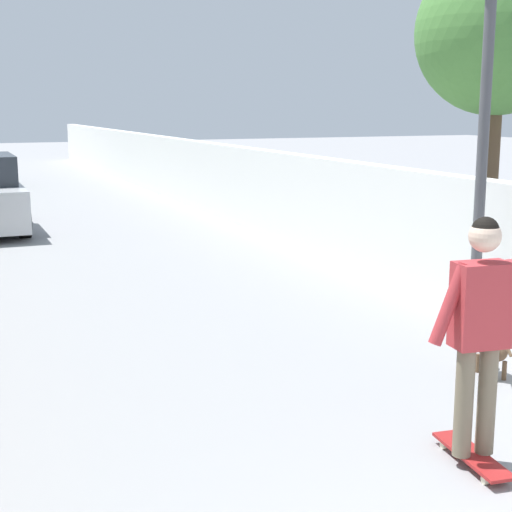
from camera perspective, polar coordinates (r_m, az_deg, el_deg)
The scene contains 7 objects.
ground_plane at distance 15.65m, azimuth -12.07°, elevation 1.63°, with size 80.00×80.00×0.00m, color gray.
fence_right at distance 14.59m, azimuth 1.85°, elevation 4.47°, with size 48.00×0.30×1.65m, color white.
tree_right_near at distance 11.29m, azimuth 17.42°, elevation 15.34°, with size 2.20×2.20×4.59m.
lamp_post at distance 8.67m, azimuth 16.72°, elevation 12.44°, with size 0.36×0.36×4.02m.
skateboard at distance 5.84m, azimuth 15.73°, elevation -14.05°, with size 0.82×0.30×0.08m.
person_skateboarder at distance 5.49m, azimuth 16.28°, elevation -4.47°, with size 0.26×0.72×1.70m.
dog at distance 7.60m, azimuth 16.95°, elevation -6.49°, with size 1.76×1.47×1.06m.
Camera 1 is at (-1.20, 2.77, 2.51)m, focal length 53.97 mm.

